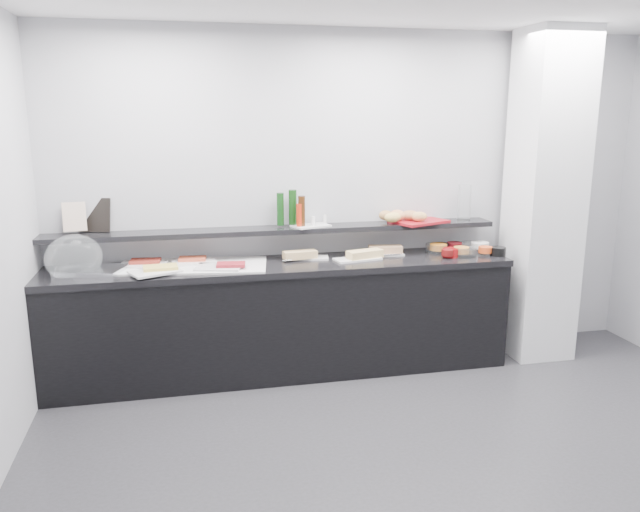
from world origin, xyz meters
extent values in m
plane|color=#2D2D30|center=(0.00, 0.00, 0.00)|extent=(5.00, 5.00, 0.00)
cube|color=#A8AAAF|center=(0.00, 2.00, 1.35)|extent=(5.00, 0.02, 2.70)
cube|color=white|center=(1.50, 1.65, 1.35)|extent=(0.50, 0.50, 2.70)
cube|color=black|center=(-0.70, 1.70, 0.42)|extent=(3.60, 0.60, 0.85)
cube|color=black|center=(-0.70, 1.70, 0.88)|extent=(3.62, 0.62, 0.05)
cube|color=black|center=(-0.70, 1.88, 1.13)|extent=(3.60, 0.25, 0.04)
cube|color=silver|center=(-2.10, 1.69, 0.92)|extent=(0.54, 0.44, 0.04)
ellipsoid|color=white|center=(-2.21, 1.67, 1.03)|extent=(0.47, 0.39, 0.34)
cube|color=silver|center=(-1.38, 1.73, 0.91)|extent=(1.18, 0.68, 0.01)
cube|color=white|center=(-1.75, 1.78, 0.92)|extent=(0.38, 0.31, 0.01)
cube|color=maroon|center=(-1.73, 1.82, 0.94)|extent=(0.24, 0.16, 0.02)
cube|color=white|center=(-1.37, 1.79, 0.92)|extent=(0.36, 0.27, 0.01)
cube|color=#CC4729|center=(-1.38, 1.82, 0.94)|extent=(0.22, 0.15, 0.02)
cube|color=white|center=(-1.65, 1.54, 0.92)|extent=(0.40, 0.34, 0.01)
cube|color=#D6BC53|center=(-1.61, 1.59, 0.94)|extent=(0.26, 0.18, 0.02)
cube|color=silver|center=(-1.19, 1.58, 0.92)|extent=(0.38, 0.30, 0.01)
cube|color=maroon|center=(-1.10, 1.57, 0.94)|extent=(0.23, 0.16, 0.02)
cube|color=white|center=(-0.48, 1.80, 0.91)|extent=(0.36, 0.21, 0.01)
cube|color=tan|center=(-0.54, 1.76, 0.94)|extent=(0.28, 0.13, 0.06)
cylinder|color=#BBBDC2|center=(-0.62, 1.71, 0.92)|extent=(0.16, 0.04, 0.01)
cube|color=white|center=(-0.09, 1.68, 0.91)|extent=(0.39, 0.22, 0.01)
cube|color=#E2BE76|center=(-0.03, 1.68, 0.94)|extent=(0.31, 0.18, 0.06)
cylinder|color=#A9AAAF|center=(-0.08, 1.64, 0.92)|extent=(0.16, 0.01, 0.01)
cube|color=silver|center=(0.15, 1.80, 0.91)|extent=(0.34, 0.16, 0.01)
cube|color=tan|center=(0.18, 1.81, 0.94)|extent=(0.29, 0.15, 0.06)
cylinder|color=#B4B7BB|center=(0.21, 1.72, 0.92)|extent=(0.16, 0.01, 0.01)
cylinder|color=white|center=(0.63, 1.81, 0.94)|extent=(0.24, 0.24, 0.07)
cylinder|color=orange|center=(0.64, 1.79, 0.95)|extent=(0.18, 0.18, 0.05)
cylinder|color=black|center=(0.68, 1.83, 0.94)|extent=(0.14, 0.14, 0.07)
cylinder|color=#590C12|center=(0.80, 1.83, 0.95)|extent=(0.13, 0.13, 0.05)
cylinder|color=white|center=(0.94, 1.81, 0.94)|extent=(0.18, 0.18, 0.07)
cylinder|color=white|center=(1.02, 1.79, 0.95)|extent=(0.18, 0.18, 0.05)
cylinder|color=maroon|center=(0.67, 1.62, 0.94)|extent=(0.16, 0.16, 0.07)
cylinder|color=#5E0D0D|center=(0.63, 1.58, 0.95)|extent=(0.12, 0.12, 0.05)
cylinder|color=white|center=(0.80, 1.61, 0.94)|extent=(0.22, 0.22, 0.07)
cylinder|color=#CB7D31|center=(0.78, 1.64, 0.95)|extent=(0.16, 0.16, 0.05)
cylinder|color=black|center=(1.07, 1.58, 0.94)|extent=(0.13, 0.13, 0.07)
cylinder|color=#D24B1C|center=(0.97, 1.61, 0.95)|extent=(0.14, 0.14, 0.05)
cube|color=black|center=(-2.10, 2.00, 1.28)|extent=(0.26, 0.14, 0.26)
cube|color=beige|center=(-2.23, 1.95, 1.28)|extent=(0.17, 0.07, 0.22)
cube|color=silver|center=(-0.43, 1.86, 1.16)|extent=(0.33, 0.27, 0.01)
cylinder|color=#0F3A11|center=(-0.67, 1.91, 1.29)|extent=(0.07, 0.07, 0.26)
cylinder|color=#391D0A|center=(-0.51, 1.84, 1.28)|extent=(0.07, 0.07, 0.24)
cylinder|color=#113A10|center=(-0.57, 1.93, 1.30)|extent=(0.07, 0.07, 0.28)
cylinder|color=#BA270D|center=(-0.54, 1.83, 1.25)|extent=(0.05, 0.05, 0.18)
cylinder|color=white|center=(-0.42, 1.85, 1.20)|extent=(0.04, 0.04, 0.07)
cylinder|color=silver|center=(-0.31, 1.91, 1.20)|extent=(0.03, 0.03, 0.07)
cube|color=maroon|center=(0.48, 1.85, 1.16)|extent=(0.52, 0.45, 0.02)
ellipsoid|color=#AD7842|center=(0.21, 1.91, 1.21)|extent=(0.12, 0.08, 0.08)
ellipsoid|color=#D78752|center=(0.32, 1.93, 1.21)|extent=(0.13, 0.10, 0.08)
ellipsoid|color=gold|center=(0.23, 1.80, 1.21)|extent=(0.17, 0.13, 0.08)
ellipsoid|color=tan|center=(0.46, 1.79, 1.21)|extent=(0.14, 0.10, 0.08)
ellipsoid|color=#CA874D|center=(0.31, 1.88, 1.21)|extent=(0.15, 0.13, 0.08)
ellipsoid|color=#AB7141|center=(0.41, 1.87, 1.21)|extent=(0.18, 0.14, 0.08)
cylinder|color=silver|center=(0.90, 1.89, 1.30)|extent=(0.13, 0.13, 0.30)
camera|label=1|loc=(-1.42, -2.97, 2.04)|focal=35.00mm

